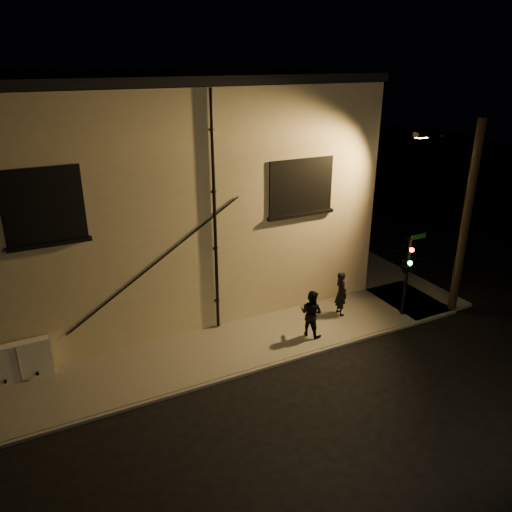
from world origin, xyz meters
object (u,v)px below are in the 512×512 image
streetlamp_pole (464,216)px  traffic_signal (406,265)px  pedestrian_b (311,313)px  pedestrian_a (341,293)px  utility_cabinet (19,362)px

streetlamp_pole → traffic_signal: bearing=171.4°
pedestrian_b → streetlamp_pole: size_ratio=0.23×
pedestrian_b → traffic_signal: (3.78, -0.41, 1.29)m
traffic_signal → streetlamp_pole: bearing=-8.6°
pedestrian_b → streetlamp_pole: bearing=-125.8°
pedestrian_a → streetlamp_pole: 5.30m
pedestrian_b → streetlamp_pole: streetlamp_pole is taller
traffic_signal → streetlamp_pole: size_ratio=0.43×
pedestrian_a → utility_cabinet: bearing=92.2°
utility_cabinet → pedestrian_b: size_ratio=1.10×
traffic_signal → streetlamp_pole: 2.78m
utility_cabinet → streetlamp_pole: 15.87m
pedestrian_a → traffic_signal: traffic_signal is taller
utility_cabinet → streetlamp_pole: (15.34, -2.51, 3.18)m
utility_cabinet → traffic_signal: bearing=-9.4°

